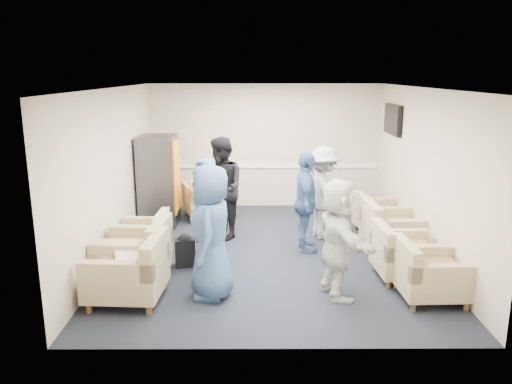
{
  "coord_description": "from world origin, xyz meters",
  "views": [
    {
      "loc": [
        -0.25,
        -7.89,
        2.94
      ],
      "look_at": [
        -0.21,
        0.2,
        0.99
      ],
      "focal_mm": 35.0,
      "sensor_mm": 36.0,
      "label": 1
    }
  ],
  "objects_px": {
    "armchair_right_far": "(377,217)",
    "person_front_left": "(211,232)",
    "person_back_left": "(222,188)",
    "armchair_left_far": "(145,238)",
    "armchair_left_near": "(132,273)",
    "armchair_right_midnear": "(402,256)",
    "person_back_right": "(324,193)",
    "armchair_right_midfar": "(389,231)",
    "person_mid_left": "(205,216)",
    "armchair_right_near": "(427,275)",
    "armchair_left_mid": "(138,255)",
    "armchair_corner": "(209,200)",
    "person_front_right": "(338,238)",
    "person_mid_right": "(306,202)",
    "vending_machine": "(159,181)"
  },
  "relations": [
    {
      "from": "vending_machine",
      "to": "person_back_left",
      "type": "height_order",
      "value": "person_back_left"
    },
    {
      "from": "person_front_left",
      "to": "person_front_right",
      "type": "relative_size",
      "value": 1.11
    },
    {
      "from": "person_mid_right",
      "to": "person_back_right",
      "type": "bearing_deg",
      "value": -27.94
    },
    {
      "from": "person_back_left",
      "to": "person_front_right",
      "type": "distance_m",
      "value": 2.95
    },
    {
      "from": "armchair_left_mid",
      "to": "armchair_right_near",
      "type": "relative_size",
      "value": 1.16
    },
    {
      "from": "person_front_right",
      "to": "armchair_right_midfar",
      "type": "bearing_deg",
      "value": -45.06
    },
    {
      "from": "armchair_left_mid",
      "to": "person_mid_left",
      "type": "distance_m",
      "value": 1.11
    },
    {
      "from": "vending_machine",
      "to": "person_front_right",
      "type": "distance_m",
      "value": 4.39
    },
    {
      "from": "armchair_right_near",
      "to": "armchair_corner",
      "type": "height_order",
      "value": "armchair_corner"
    },
    {
      "from": "person_front_left",
      "to": "armchair_right_far",
      "type": "bearing_deg",
      "value": 134.32
    },
    {
      "from": "person_front_left",
      "to": "person_back_left",
      "type": "bearing_deg",
      "value": -178.59
    },
    {
      "from": "armchair_corner",
      "to": "person_mid_right",
      "type": "bearing_deg",
      "value": 112.96
    },
    {
      "from": "armchair_right_midnear",
      "to": "person_back_right",
      "type": "bearing_deg",
      "value": 24.04
    },
    {
      "from": "armchair_right_far",
      "to": "person_back_right",
      "type": "distance_m",
      "value": 1.19
    },
    {
      "from": "armchair_right_near",
      "to": "vending_machine",
      "type": "distance_m",
      "value": 5.35
    },
    {
      "from": "armchair_right_far",
      "to": "person_front_left",
      "type": "relative_size",
      "value": 0.51
    },
    {
      "from": "armchair_right_midfar",
      "to": "armchair_left_near",
      "type": "bearing_deg",
      "value": 112.97
    },
    {
      "from": "person_mid_left",
      "to": "person_back_right",
      "type": "relative_size",
      "value": 1.04
    },
    {
      "from": "person_back_left",
      "to": "person_front_left",
      "type": "bearing_deg",
      "value": -25.98
    },
    {
      "from": "armchair_right_far",
      "to": "person_front_left",
      "type": "distance_m",
      "value": 3.95
    },
    {
      "from": "armchair_right_far",
      "to": "person_back_right",
      "type": "bearing_deg",
      "value": 95.41
    },
    {
      "from": "vending_machine",
      "to": "person_mid_right",
      "type": "bearing_deg",
      "value": -29.2
    },
    {
      "from": "armchair_left_near",
      "to": "armchair_right_midnear",
      "type": "height_order",
      "value": "armchair_left_near"
    },
    {
      "from": "armchair_right_midfar",
      "to": "person_front_right",
      "type": "relative_size",
      "value": 0.58
    },
    {
      "from": "armchair_right_near",
      "to": "person_mid_right",
      "type": "bearing_deg",
      "value": 35.45
    },
    {
      "from": "armchair_left_mid",
      "to": "person_back_left",
      "type": "xyz_separation_m",
      "value": [
        1.09,
        1.92,
        0.54
      ]
    },
    {
      "from": "armchair_right_midfar",
      "to": "armchair_right_far",
      "type": "xyz_separation_m",
      "value": [
        0.04,
        0.99,
        -0.04
      ]
    },
    {
      "from": "person_back_right",
      "to": "person_mid_left",
      "type": "bearing_deg",
      "value": 112.34
    },
    {
      "from": "armchair_left_near",
      "to": "armchair_left_mid",
      "type": "bearing_deg",
      "value": -171.1
    },
    {
      "from": "person_back_left",
      "to": "armchair_left_far",
      "type": "bearing_deg",
      "value": -77.12
    },
    {
      "from": "person_mid_left",
      "to": "armchair_right_near",
      "type": "bearing_deg",
      "value": 48.75
    },
    {
      "from": "armchair_right_midfar",
      "to": "vending_machine",
      "type": "relative_size",
      "value": 0.53
    },
    {
      "from": "person_mid_left",
      "to": "person_back_left",
      "type": "bearing_deg",
      "value": 150.91
    },
    {
      "from": "armchair_right_near",
      "to": "person_front_right",
      "type": "bearing_deg",
      "value": 82.16
    },
    {
      "from": "person_mid_right",
      "to": "armchair_right_midfar",
      "type": "bearing_deg",
      "value": -89.9
    },
    {
      "from": "armchair_right_midnear",
      "to": "armchair_right_far",
      "type": "height_order",
      "value": "armchair_right_midnear"
    },
    {
      "from": "armchair_right_midfar",
      "to": "armchair_right_midnear",
      "type": "bearing_deg",
      "value": 172.63
    },
    {
      "from": "person_mid_left",
      "to": "person_front_left",
      "type": "bearing_deg",
      "value": -12.93
    },
    {
      "from": "armchair_left_far",
      "to": "person_front_right",
      "type": "height_order",
      "value": "person_front_right"
    },
    {
      "from": "armchair_left_far",
      "to": "person_mid_left",
      "type": "relative_size",
      "value": 0.47
    },
    {
      "from": "person_mid_left",
      "to": "person_back_left",
      "type": "distance_m",
      "value": 1.61
    },
    {
      "from": "person_back_right",
      "to": "person_front_right",
      "type": "distance_m",
      "value": 2.41
    },
    {
      "from": "armchair_right_midnear",
      "to": "armchair_left_far",
      "type": "bearing_deg",
      "value": 74.98
    },
    {
      "from": "armchair_right_midnear",
      "to": "person_mid_right",
      "type": "distance_m",
      "value": 1.81
    },
    {
      "from": "armchair_right_near",
      "to": "person_mid_left",
      "type": "xyz_separation_m",
      "value": [
        -3.0,
        0.94,
        0.53
      ]
    },
    {
      "from": "armchair_right_far",
      "to": "person_back_left",
      "type": "xyz_separation_m",
      "value": [
        -2.86,
        -0.24,
        0.6
      ]
    },
    {
      "from": "armchair_left_mid",
      "to": "person_front_left",
      "type": "xyz_separation_m",
      "value": [
        1.1,
        -0.52,
        0.52
      ]
    },
    {
      "from": "armchair_left_near",
      "to": "person_back_right",
      "type": "height_order",
      "value": "person_back_right"
    },
    {
      "from": "armchair_right_near",
      "to": "person_front_left",
      "type": "relative_size",
      "value": 0.48
    },
    {
      "from": "person_back_left",
      "to": "person_mid_right",
      "type": "distance_m",
      "value": 1.59
    }
  ]
}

